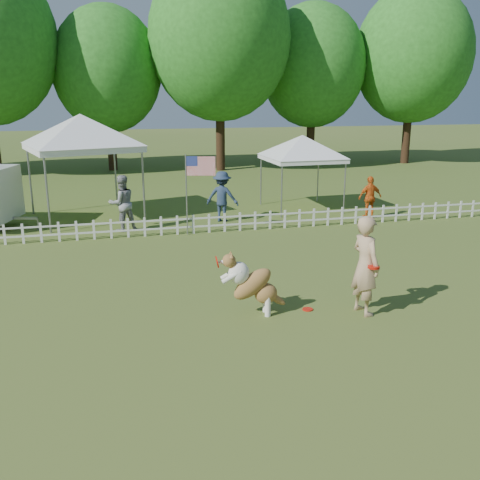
# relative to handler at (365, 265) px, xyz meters

# --- Properties ---
(ground) EXTENTS (120.00, 120.00, 0.00)m
(ground) POSITION_rel_handler_xyz_m (-1.57, 0.01, -0.99)
(ground) COLOR #3A5A1C
(ground) RESTS_ON ground
(picket_fence) EXTENTS (22.00, 0.08, 0.60)m
(picket_fence) POSITION_rel_handler_xyz_m (-1.57, 7.01, -0.69)
(picket_fence) COLOR silver
(picket_fence) RESTS_ON ground
(handler) EXTENTS (0.60, 0.80, 1.98)m
(handler) POSITION_rel_handler_xyz_m (0.00, 0.00, 0.00)
(handler) COLOR tan
(handler) RESTS_ON ground
(dog) EXTENTS (1.28, 0.53, 1.29)m
(dog) POSITION_rel_handler_xyz_m (-2.15, 0.42, -0.35)
(dog) COLOR brown
(dog) RESTS_ON ground
(frisbee_on_turf) EXTENTS (0.22, 0.22, 0.02)m
(frisbee_on_turf) POSITION_rel_handler_xyz_m (-1.02, 0.39, -0.98)
(frisbee_on_turf) COLOR red
(frisbee_on_turf) RESTS_ON ground
(canopy_tent_left) EXTENTS (4.20, 4.20, 3.50)m
(canopy_tent_left) POSITION_rel_handler_xyz_m (-5.61, 10.12, 0.76)
(canopy_tent_left) COLOR white
(canopy_tent_left) RESTS_ON ground
(canopy_tent_right) EXTENTS (2.70, 2.70, 2.71)m
(canopy_tent_right) POSITION_rel_handler_xyz_m (2.22, 9.78, 0.36)
(canopy_tent_right) COLOR white
(canopy_tent_right) RESTS_ON ground
(flag_pole) EXTENTS (0.95, 0.30, 2.47)m
(flag_pole) POSITION_rel_handler_xyz_m (-2.52, 6.95, 0.25)
(flag_pole) COLOR gray
(flag_pole) RESTS_ON ground
(spectator_a) EXTENTS (1.03, 0.91, 1.78)m
(spectator_a) POSITION_rel_handler_xyz_m (-4.44, 7.94, -0.10)
(spectator_a) COLOR gray
(spectator_a) RESTS_ON ground
(spectator_b) EXTENTS (1.27, 1.06, 1.71)m
(spectator_b) POSITION_rel_handler_xyz_m (-1.09, 8.48, -0.13)
(spectator_b) COLOR #23324A
(spectator_b) RESTS_ON ground
(spectator_c) EXTENTS (0.88, 0.40, 1.48)m
(spectator_c) POSITION_rel_handler_xyz_m (4.01, 7.70, -0.25)
(spectator_c) COLOR #D85E19
(spectator_c) RESTS_ON ground
(tree_center_left) EXTENTS (6.00, 6.00, 9.80)m
(tree_center_left) POSITION_rel_handler_xyz_m (-4.57, 22.51, 3.91)
(tree_center_left) COLOR #24631C
(tree_center_left) RESTS_ON ground
(tree_center_right) EXTENTS (7.60, 7.60, 12.60)m
(tree_center_right) POSITION_rel_handler_xyz_m (1.43, 21.01, 5.31)
(tree_center_right) COLOR #24631C
(tree_center_right) RESTS_ON ground
(tree_right) EXTENTS (6.20, 6.20, 10.40)m
(tree_right) POSITION_rel_handler_xyz_m (7.43, 22.51, 4.21)
(tree_right) COLOR #24631C
(tree_right) RESTS_ON ground
(tree_far_right) EXTENTS (7.00, 7.00, 11.40)m
(tree_far_right) POSITION_rel_handler_xyz_m (13.43, 21.51, 4.71)
(tree_far_right) COLOR #24631C
(tree_far_right) RESTS_ON ground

